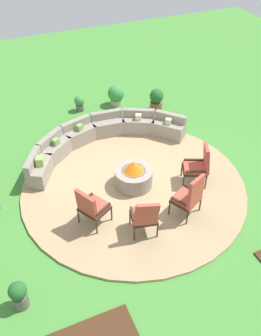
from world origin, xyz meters
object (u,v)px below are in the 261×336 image
Objects in this scene: fire_pit at (134,176)px; potted_plant_3 at (79,103)px; curved_stone_bench at (100,137)px; lounge_chair_back_right at (199,165)px; lounge_chair_front_left at (91,206)px; potted_plant_4 at (19,295)px; lounge_chair_front_right at (145,216)px; potted_plant_5 at (116,95)px; lounge_chair_back_left at (190,196)px; potted_plant_0 at (157,99)px.

potted_plant_3 is (-0.13, 4.19, -0.05)m from fire_pit.
potted_plant_3 is at bearing 87.99° from curved_stone_bench.
curved_stone_bench is 4.28× the size of lounge_chair_back_right.
potted_plant_4 is (-1.86, -1.35, -0.27)m from lounge_chair_front_left.
lounge_chair_front_left is 1.96× the size of potted_plant_3.
fire_pit is 1.95m from curved_stone_bench.
lounge_chair_front_right reaches higher than potted_plant_4.
lounge_chair_front_left is at bearing 35.94° from potted_plant_4.
curved_stone_bench is 6.82× the size of potted_plant_5.
lounge_chair_back_right is at bearing -85.15° from potted_plant_5.
potted_plant_4 reaches higher than potted_plant_3.
potted_plant_5 is (1.57, 5.63, -0.22)m from lounge_chair_front_right.
lounge_chair_back_right reaches higher than lounge_chair_front_left.
lounge_chair_front_right is 0.92× the size of lounge_chair_back_right.
potted_plant_4 is (-3.25, -2.19, -0.01)m from fire_pit.
lounge_chair_front_right reaches higher than potted_plant_5.
potted_plant_3 is (1.26, 5.03, -0.31)m from lounge_chair_front_left.
lounge_chair_front_right is 1.63× the size of potted_plant_4.
lounge_chair_front_left is 1.66× the size of potted_plant_4.
lounge_chair_front_left is 2.93m from lounge_chair_back_right.
lounge_chair_back_right is 1.59× the size of potted_plant_5.
potted_plant_5 reaches higher than potted_plant_3.
lounge_chair_back_right is at bearing -55.24° from curved_stone_bench.
lounge_chair_back_right is (2.91, 0.28, 0.02)m from lounge_chair_front_left.
lounge_chair_back_right is (1.74, -2.50, 0.28)m from curved_stone_bench.
lounge_chair_back_left is 4.91m from potted_plant_0.
lounge_chair_back_right is at bearing -70.77° from potted_plant_3.
fire_pit is at bearing 94.24° from lounge_chair_back_right.
lounge_chair_front_left is at bearing -131.82° from potted_plant_0.
lounge_chair_front_right is at bearing -93.04° from potted_plant_3.
fire_pit is at bearing -124.95° from potted_plant_0.
potted_plant_0 reaches higher than potted_plant_4.
fire_pit is 1.65m from lounge_chair_back_right.
potted_plant_0 is (0.72, 3.78, -0.23)m from lounge_chair_back_right.
curved_stone_bench reaches higher than potted_plant_4.
lounge_chair_back_left reaches higher than potted_plant_4.
potted_plant_4 is at bearing -154.80° from lounge_chair_front_right.
lounge_chair_front_right is (-0.43, -1.56, 0.25)m from fire_pit.
lounge_chair_back_left is at bearing 162.62° from lounge_chair_back_right.
lounge_chair_back_left reaches higher than curved_stone_bench.
potted_plant_3 is (0.08, 2.25, -0.05)m from curved_stone_bench.
fire_pit is 0.20× the size of curved_stone_bench.
curved_stone_bench is 3.06m from lounge_chair_back_right.
potted_plant_3 is (-2.38, 0.97, -0.10)m from potted_plant_0.
lounge_chair_back_left reaches higher than lounge_chair_front_right.
potted_plant_4 is at bearing -83.33° from lounge_chair_front_left.
lounge_chair_front_right reaches higher than potted_plant_0.
lounge_chair_front_left is 2.32m from potted_plant_4.
potted_plant_3 is at bearing 136.71° from lounge_chair_front_left.
lounge_chair_front_left reaches higher than potted_plant_0.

